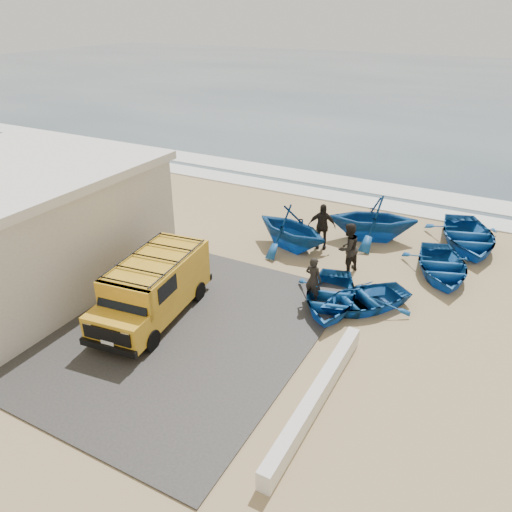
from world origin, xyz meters
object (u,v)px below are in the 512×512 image
at_px(boat_far_left, 373,218).
at_px(fisherman_front, 313,280).
at_px(boat_far_right, 468,236).
at_px(boat_near_left, 330,296).
at_px(boat_near_right, 363,299).
at_px(building, 8,225).
at_px(van, 154,286).
at_px(boat_mid_right, 442,266).
at_px(fisherman_middle, 348,248).
at_px(parapet, 316,396).
at_px(boat_mid_left, 291,228).
at_px(fisherman_back, 322,226).

relative_size(boat_far_left, fisherman_front, 2.23).
bearing_deg(boat_far_right, fisherman_front, -138.02).
xyz_separation_m(boat_near_left, boat_far_left, (-0.34, 6.02, 0.63)).
xyz_separation_m(boat_near_right, fisherman_front, (-1.68, -0.42, 0.51)).
xyz_separation_m(building, van, (6.22, 0.36, -1.05)).
bearing_deg(boat_far_right, boat_far_left, 179.58).
xyz_separation_m(van, boat_far_left, (4.54, 9.30, -0.11)).
bearing_deg(van, boat_mid_right, 36.15).
xyz_separation_m(boat_near_left, fisherman_front, (-0.64, 0.01, 0.48)).
bearing_deg(van, boat_near_left, 27.03).
height_order(boat_far_right, fisherman_middle, fisherman_middle).
xyz_separation_m(parapet, boat_far_left, (-1.74, 10.66, 0.73)).
xyz_separation_m(boat_near_right, boat_mid_left, (-4.11, 3.09, 0.60)).
height_order(van, boat_near_left, van).
height_order(boat_near_left, fisherman_front, fisherman_front).
bearing_deg(fisherman_front, boat_near_right, -155.93).
relative_size(boat_near_left, fisherman_back, 1.84).
bearing_deg(parapet, boat_near_right, 94.10).
bearing_deg(fisherman_middle, boat_far_right, 163.39).
relative_size(van, boat_near_left, 1.39).
relative_size(boat_far_left, fisherman_back, 1.93).
relative_size(boat_mid_left, boat_far_left, 0.94).
height_order(parapet, boat_near_right, boat_near_right).
distance_m(building, fisherman_middle, 12.54).
bearing_deg(boat_far_left, fisherman_back, -61.88).
xyz_separation_m(boat_far_right, fisherman_back, (-5.47, -3.08, 0.53)).
xyz_separation_m(fisherman_front, fisherman_back, (-1.34, 4.17, 0.13)).
bearing_deg(fisherman_back, boat_near_right, -69.09).
bearing_deg(fisherman_middle, boat_mid_left, -83.90).
xyz_separation_m(parapet, boat_mid_right, (1.58, 8.70, 0.12)).
bearing_deg(building, boat_mid_left, 41.73).
height_order(parapet, fisherman_back, fisherman_back).
height_order(boat_near_right, boat_mid_left, boat_mid_left).
bearing_deg(building, boat_near_right, 18.53).
xyz_separation_m(building, fisherman_back, (9.12, 7.82, -1.18)).
distance_m(boat_far_right, fisherman_middle, 5.99).
bearing_deg(fisherman_front, fisherman_back, -62.02).
distance_m(boat_near_left, fisherman_middle, 2.76).
height_order(boat_far_right, fisherman_back, fisherman_back).
bearing_deg(boat_mid_right, boat_far_right, 62.14).
xyz_separation_m(boat_mid_left, fisherman_back, (1.10, 0.67, 0.04)).
height_order(building, parapet, building).
xyz_separation_m(boat_near_right, boat_far_right, (2.45, 6.83, 0.11)).
xyz_separation_m(boat_mid_right, fisherman_back, (-4.97, 0.12, 0.59)).
height_order(boat_mid_right, fisherman_back, fisherman_back).
xyz_separation_m(boat_mid_right, boat_far_right, (0.51, 3.20, 0.07)).
height_order(boat_mid_left, fisherman_middle, fisherman_middle).
bearing_deg(boat_near_left, fisherman_back, 101.44).
distance_m(fisherman_middle, fisherman_back, 2.24).
distance_m(boat_mid_right, fisherman_back, 5.00).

